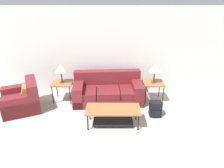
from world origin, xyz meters
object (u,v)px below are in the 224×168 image
object	(u,v)px
table_lamp_right	(154,68)
coffee_table	(112,113)
table_lamp_left	(60,68)
armchair	(22,100)
couch	(107,91)
backpack	(155,109)
side_table_right	(153,84)
side_table_left	(62,84)

from	to	relation	value
table_lamp_right	coffee_table	bearing A→B (deg)	-133.24
coffee_table	table_lamp_left	world-z (taller)	table_lamp_left
armchair	coffee_table	distance (m)	2.53
couch	table_lamp_right	bearing A→B (deg)	-0.18
table_lamp_left	table_lamp_right	world-z (taller)	same
armchair	table_lamp_left	distance (m)	1.31
armchair	backpack	size ratio (longest dim) A/B	3.19
backpack	table_lamp_right	bearing A→B (deg)	84.38
table_lamp_left	table_lamp_right	xyz separation A→B (m)	(2.62, 0.00, 0.00)
table_lamp_right	backpack	distance (m)	1.17
side_table_right	table_lamp_left	bearing A→B (deg)	-180.00
coffee_table	table_lamp_right	world-z (taller)	table_lamp_right
couch	side_table_right	world-z (taller)	couch
couch	table_lamp_right	size ratio (longest dim) A/B	3.70
couch	backpack	size ratio (longest dim) A/B	5.12
side_table_left	armchair	bearing A→B (deg)	-152.38
side_table_right	table_lamp_right	world-z (taller)	table_lamp_right
coffee_table	side_table_left	bearing A→B (deg)	139.39
armchair	side_table_left	world-z (taller)	armchair
coffee_table	table_lamp_left	xyz separation A→B (m)	(-1.45, 1.24, 0.67)
table_lamp_left	couch	bearing A→B (deg)	0.18
couch	coffee_table	bearing A→B (deg)	-83.43
couch	side_table_left	distance (m)	1.32
couch	table_lamp_left	xyz separation A→B (m)	(-1.30, -0.00, 0.70)
side_table_left	side_table_right	bearing A→B (deg)	0.00
table_lamp_left	table_lamp_right	bearing A→B (deg)	0.00
armchair	table_lamp_right	world-z (taller)	table_lamp_right
backpack	armchair	bearing A→B (deg)	174.59
couch	side_table_left	world-z (taller)	couch
side_table_right	backpack	world-z (taller)	side_table_right
side_table_left	backpack	bearing A→B (deg)	-18.45
coffee_table	backpack	distance (m)	1.16
table_lamp_left	backpack	xyz separation A→B (m)	(2.53, -0.84, -0.80)
side_table_right	table_lamp_left	size ratio (longest dim) A/B	1.05
coffee_table	side_table_left	world-z (taller)	side_table_left
coffee_table	side_table_right	bearing A→B (deg)	46.76
side_table_left	table_lamp_right	distance (m)	2.66
backpack	side_table_right	bearing A→B (deg)	84.38
armchair	table_lamp_right	xyz separation A→B (m)	(3.59, 0.51, 0.70)
side_table_right	table_lamp_left	xyz separation A→B (m)	(-2.62, -0.00, 0.48)
side_table_left	table_lamp_left	world-z (taller)	table_lamp_left
couch	backpack	bearing A→B (deg)	-34.66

